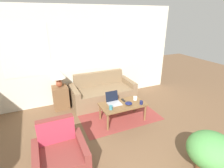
{
  "coord_description": "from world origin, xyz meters",
  "views": [
    {
      "loc": [
        -0.61,
        -0.54,
        2.35
      ],
      "look_at": [
        1.03,
        3.14,
        0.75
      ],
      "focal_mm": 28.0,
      "sensor_mm": 36.0,
      "label": 1
    }
  ],
  "objects_px": {
    "laptop": "(113,101)",
    "tv_remote": "(123,100)",
    "cup_white": "(135,98)",
    "potted_plant": "(211,151)",
    "table_lamp": "(58,74)",
    "coffee_table": "(123,106)",
    "couch": "(102,93)",
    "armchair": "(61,158)",
    "cup_yellow": "(141,103)",
    "snack_bowl": "(129,103)",
    "cup_navy": "(111,108)"
  },
  "relations": [
    {
      "from": "cup_navy",
      "to": "armchair",
      "type": "bearing_deg",
      "value": -146.13
    },
    {
      "from": "coffee_table",
      "to": "cup_yellow",
      "type": "xyz_separation_m",
      "value": [
        0.38,
        -0.18,
        0.09
      ]
    },
    {
      "from": "armchair",
      "to": "cup_navy",
      "type": "height_order",
      "value": "armchair"
    },
    {
      "from": "armchair",
      "to": "potted_plant",
      "type": "distance_m",
      "value": 2.29
    },
    {
      "from": "table_lamp",
      "to": "cup_yellow",
      "type": "xyz_separation_m",
      "value": [
        1.61,
        -1.38,
        -0.49
      ]
    },
    {
      "from": "cup_white",
      "to": "tv_remote",
      "type": "relative_size",
      "value": 0.62
    },
    {
      "from": "coffee_table",
      "to": "table_lamp",
      "type": "bearing_deg",
      "value": 135.75
    },
    {
      "from": "tv_remote",
      "to": "laptop",
      "type": "bearing_deg",
      "value": -175.32
    },
    {
      "from": "snack_bowl",
      "to": "cup_white",
      "type": "bearing_deg",
      "value": 28.56
    },
    {
      "from": "cup_white",
      "to": "tv_remote",
      "type": "bearing_deg",
      "value": 163.59
    },
    {
      "from": "cup_navy",
      "to": "tv_remote",
      "type": "xyz_separation_m",
      "value": [
        0.44,
        0.27,
        -0.04
      ]
    },
    {
      "from": "cup_yellow",
      "to": "snack_bowl",
      "type": "xyz_separation_m",
      "value": [
        -0.27,
        0.1,
        -0.01
      ]
    },
    {
      "from": "armchair",
      "to": "cup_white",
      "type": "relative_size",
      "value": 9.02
    },
    {
      "from": "coffee_table",
      "to": "cup_navy",
      "type": "distance_m",
      "value": 0.39
    },
    {
      "from": "laptop",
      "to": "tv_remote",
      "type": "relative_size",
      "value": 2.06
    },
    {
      "from": "armchair",
      "to": "coffee_table",
      "type": "bearing_deg",
      "value": 30.78
    },
    {
      "from": "armchair",
      "to": "table_lamp",
      "type": "height_order",
      "value": "table_lamp"
    },
    {
      "from": "coffee_table",
      "to": "potted_plant",
      "type": "relative_size",
      "value": 1.45
    },
    {
      "from": "cup_white",
      "to": "snack_bowl",
      "type": "distance_m",
      "value": 0.3
    },
    {
      "from": "cup_navy",
      "to": "table_lamp",
      "type": "bearing_deg",
      "value": 123.59
    },
    {
      "from": "couch",
      "to": "potted_plant",
      "type": "relative_size",
      "value": 2.39
    },
    {
      "from": "table_lamp",
      "to": "potted_plant",
      "type": "distance_m",
      "value": 3.59
    },
    {
      "from": "cup_yellow",
      "to": "potted_plant",
      "type": "distance_m",
      "value": 1.72
    },
    {
      "from": "coffee_table",
      "to": "snack_bowl",
      "type": "distance_m",
      "value": 0.16
    },
    {
      "from": "cup_yellow",
      "to": "snack_bowl",
      "type": "height_order",
      "value": "cup_yellow"
    },
    {
      "from": "couch",
      "to": "tv_remote",
      "type": "distance_m",
      "value": 0.95
    },
    {
      "from": "snack_bowl",
      "to": "armchair",
      "type": "bearing_deg",
      "value": -153.03
    },
    {
      "from": "laptop",
      "to": "cup_yellow",
      "type": "distance_m",
      "value": 0.64
    },
    {
      "from": "table_lamp",
      "to": "laptop",
      "type": "distance_m",
      "value": 1.57
    },
    {
      "from": "armchair",
      "to": "cup_white",
      "type": "distance_m",
      "value": 2.18
    },
    {
      "from": "snack_bowl",
      "to": "potted_plant",
      "type": "xyz_separation_m",
      "value": [
        0.4,
        -1.82,
        -0.02
      ]
    },
    {
      "from": "table_lamp",
      "to": "potted_plant",
      "type": "relative_size",
      "value": 0.7
    },
    {
      "from": "cup_white",
      "to": "potted_plant",
      "type": "relative_size",
      "value": 0.13
    },
    {
      "from": "potted_plant",
      "to": "cup_white",
      "type": "bearing_deg",
      "value": 94.07
    },
    {
      "from": "table_lamp",
      "to": "cup_white",
      "type": "distance_m",
      "value": 2.02
    },
    {
      "from": "couch",
      "to": "snack_bowl",
      "type": "xyz_separation_m",
      "value": [
        0.21,
        -1.14,
        0.19
      ]
    },
    {
      "from": "laptop",
      "to": "cup_white",
      "type": "bearing_deg",
      "value": -6.29
    },
    {
      "from": "laptop",
      "to": "potted_plant",
      "type": "relative_size",
      "value": 0.43
    },
    {
      "from": "armchair",
      "to": "cup_yellow",
      "type": "bearing_deg",
      "value": 20.99
    },
    {
      "from": "laptop",
      "to": "tv_remote",
      "type": "xyz_separation_m",
      "value": [
        0.27,
        0.02,
        -0.05
      ]
    },
    {
      "from": "cup_navy",
      "to": "cup_yellow",
      "type": "xyz_separation_m",
      "value": [
        0.74,
        -0.06,
        -0.01
      ]
    },
    {
      "from": "coffee_table",
      "to": "cup_yellow",
      "type": "bearing_deg",
      "value": -25.56
    },
    {
      "from": "armchair",
      "to": "potted_plant",
      "type": "bearing_deg",
      "value": -24.97
    },
    {
      "from": "cup_white",
      "to": "cup_yellow",
      "type": "bearing_deg",
      "value": -87.08
    },
    {
      "from": "coffee_table",
      "to": "cup_yellow",
      "type": "distance_m",
      "value": 0.43
    },
    {
      "from": "coffee_table",
      "to": "tv_remote",
      "type": "relative_size",
      "value": 6.98
    },
    {
      "from": "laptop",
      "to": "tv_remote",
      "type": "height_order",
      "value": "laptop"
    },
    {
      "from": "coffee_table",
      "to": "cup_white",
      "type": "relative_size",
      "value": 11.18
    },
    {
      "from": "cup_navy",
      "to": "cup_white",
      "type": "distance_m",
      "value": 0.75
    },
    {
      "from": "laptop",
      "to": "snack_bowl",
      "type": "bearing_deg",
      "value": -34.79
    }
  ]
}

